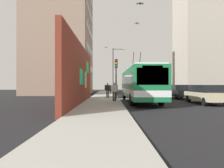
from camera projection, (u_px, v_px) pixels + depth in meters
name	position (u px, v px, depth m)	size (l,w,h in m)	color
ground_plane	(119.00, 100.00, 19.76)	(80.00, 80.00, 0.00)	black
sidewalk_slab	(104.00, 99.00, 19.73)	(48.00, 3.20, 0.15)	#9E9B93
graffiti_wall	(80.00, 75.00, 15.40)	(13.36, 0.32, 4.78)	maroon
building_far_left	(62.00, 30.00, 33.15)	(12.51, 9.61, 21.85)	gray
building_far_right	(202.00, 38.00, 37.24)	(8.01, 8.95, 21.11)	#B2A899
city_bus	(139.00, 83.00, 18.30)	(11.56, 2.51, 4.87)	#19723F
parked_car_champagne	(206.00, 94.00, 16.02)	(4.53, 1.88, 1.58)	#C6B793
parked_car_black	(179.00, 91.00, 22.06)	(4.13, 1.80, 1.58)	black
parked_car_red	(164.00, 90.00, 28.20)	(4.54, 1.77, 1.58)	#B21E19
pedestrian_at_curb	(114.00, 90.00, 17.00)	(0.22, 0.74, 1.63)	#3F3326
pedestrian_midblock	(108.00, 89.00, 21.43)	(0.22, 0.66, 1.62)	#2D3F59
traffic_light	(116.00, 72.00, 18.87)	(0.49, 0.28, 3.98)	#2D382D
street_lamp	(114.00, 68.00, 29.26)	(0.44, 1.97, 6.99)	#4C4C51
flying_pigeons	(124.00, 29.00, 19.33)	(10.57, 3.58, 1.53)	slate
curbside_puddle	(124.00, 99.00, 21.66)	(1.96, 1.96, 0.00)	black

